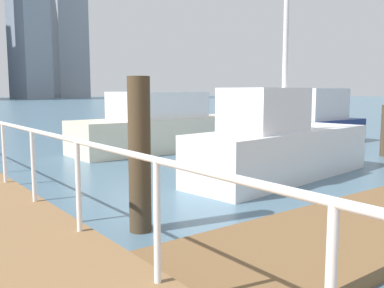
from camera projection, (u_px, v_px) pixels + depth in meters
ground_plane at (34, 143)px, 16.41m from camera, size 300.00×300.00×0.00m
boardwalk_railing at (32, 145)px, 6.13m from camera, size 0.06×26.78×1.08m
dock_piling_2 at (140, 155)px, 6.00m from camera, size 0.32×0.32×2.22m
moored_boat_1 at (171, 127)px, 14.67m from camera, size 7.30×2.07×1.99m
moored_boat_3 at (314, 123)px, 16.20m from camera, size 4.92×1.62×2.11m
moored_boat_5 at (279, 145)px, 9.76m from camera, size 5.46×2.23×7.87m
skyline_tower_7 at (66, 13)px, 129.76m from camera, size 9.56×12.30×51.37m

